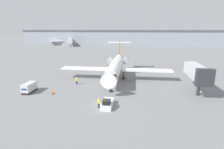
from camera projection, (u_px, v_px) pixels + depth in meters
ground_plane at (105, 107)px, 31.09m from camera, size 600.00×600.00×0.00m
terminal_building at (130, 38)px, 144.51m from camera, size 180.00×16.80×12.47m
airplane_main at (116, 67)px, 46.96m from camera, size 29.88×26.28×9.27m
pushback_tug at (107, 104)px, 30.93m from camera, size 1.84×4.28×1.61m
luggage_cart at (29, 88)px, 37.87m from camera, size 1.66×3.65×2.08m
worker_near_tug at (99, 103)px, 30.25m from camera, size 0.40×0.26×1.85m
worker_by_wing at (77, 80)px, 43.41m from camera, size 0.40×0.26×1.87m
traffic_cone_left at (53, 92)px, 37.08m from camera, size 0.64×0.64×0.83m
airplane_parked_far_left at (71, 40)px, 146.23m from camera, size 35.30×33.71×11.27m
jet_bridge at (197, 72)px, 37.08m from camera, size 3.20×10.53×6.19m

